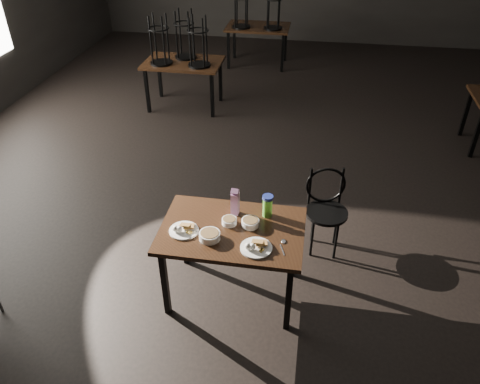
% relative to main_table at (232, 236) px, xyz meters
% --- Properties ---
extents(main_table, '(1.20, 0.80, 0.75)m').
position_rel_main_table_xyz_m(main_table, '(0.00, 0.00, 0.00)').
color(main_table, black).
rests_on(main_table, ground).
extents(plate_left, '(0.24, 0.24, 0.08)m').
position_rel_main_table_xyz_m(plate_left, '(-0.39, -0.10, 0.10)').
color(plate_left, white).
rests_on(plate_left, main_table).
extents(plate_right, '(0.26, 0.26, 0.08)m').
position_rel_main_table_xyz_m(plate_right, '(0.23, -0.21, 0.10)').
color(plate_right, white).
rests_on(plate_right, main_table).
extents(bowl_near, '(0.13, 0.13, 0.05)m').
position_rel_main_table_xyz_m(bowl_near, '(-0.04, 0.07, 0.11)').
color(bowl_near, white).
rests_on(bowl_near, main_table).
extents(bowl_far, '(0.15, 0.15, 0.06)m').
position_rel_main_table_xyz_m(bowl_far, '(0.14, 0.07, 0.11)').
color(bowl_far, white).
rests_on(bowl_far, main_table).
extents(bowl_big, '(0.17, 0.17, 0.06)m').
position_rel_main_table_xyz_m(bowl_big, '(-0.16, -0.15, 0.11)').
color(bowl_big, white).
rests_on(bowl_big, main_table).
extents(juice_carton, '(0.07, 0.07, 0.26)m').
position_rel_main_table_xyz_m(juice_carton, '(-0.01, 0.22, 0.20)').
color(juice_carton, '#871878').
rests_on(juice_carton, main_table).
extents(water_bottle, '(0.10, 0.10, 0.20)m').
position_rel_main_table_xyz_m(water_bottle, '(0.27, 0.23, 0.18)').
color(water_bottle, '#6CCF3C').
rests_on(water_bottle, main_table).
extents(spoon, '(0.06, 0.20, 0.01)m').
position_rel_main_table_xyz_m(spoon, '(0.44, -0.11, 0.08)').
color(spoon, silver).
rests_on(spoon, main_table).
extents(bentwood_chair, '(0.44, 0.43, 0.87)m').
position_rel_main_table_xyz_m(bentwood_chair, '(0.79, 0.81, -0.16)').
color(bentwood_chair, black).
rests_on(bentwood_chair, ground).
extents(bg_table_left, '(1.20, 0.80, 1.48)m').
position_rel_main_table_xyz_m(bg_table_left, '(-1.49, 3.91, 0.11)').
color(bg_table_left, black).
rests_on(bg_table_left, ground).
extents(bg_table_far, '(1.20, 0.80, 1.48)m').
position_rel_main_table_xyz_m(bg_table_far, '(-0.61, 6.06, 0.08)').
color(bg_table_far, black).
rests_on(bg_table_far, ground).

